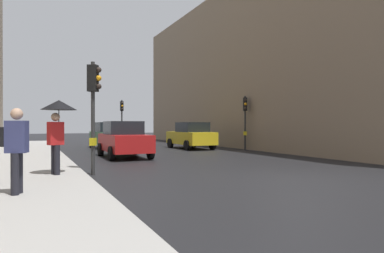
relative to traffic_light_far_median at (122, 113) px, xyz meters
The scene contains 11 objects.
ground_plane 21.78m from the traffic_light_far_median, 90.30° to the right, with size 120.00×120.00×0.00m, color black.
sidewalk_kerb 17.45m from the traffic_light_far_median, 115.21° to the right, with size 3.42×40.00×0.16m, color #A8A5A0.
building_facade_right 14.37m from the traffic_light_far_median, 35.41° to the right, with size 12.00×31.32×11.44m, color gray.
traffic_light_far_median is the anchor object (origin of this frame).
traffic_light_mid_street 12.30m from the traffic_light_far_median, 65.43° to the right, with size 0.35×0.45×3.41m.
traffic_light_near_right 18.96m from the traffic_light_far_median, 106.32° to the right, with size 0.44×0.38×3.58m.
car_yellow_taxi 9.22m from the traffic_light_far_median, 73.92° to the right, with size 2.08×4.23×1.76m.
car_red_sedan 13.19m from the traffic_light_far_median, 103.24° to the right, with size 2.05×4.22×1.76m.
car_green_estate 6.83m from the traffic_light_far_median, 110.77° to the right, with size 2.19×4.29×1.76m.
pedestrian_with_umbrella 19.82m from the traffic_light_far_median, 108.92° to the right, with size 1.00×1.00×2.14m.
pedestrian_with_grey_backpack 22.69m from the traffic_light_far_median, 109.16° to the right, with size 0.66×0.45×1.77m.
Camera 1 is at (-7.03, -7.69, 1.58)m, focal length 32.15 mm.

